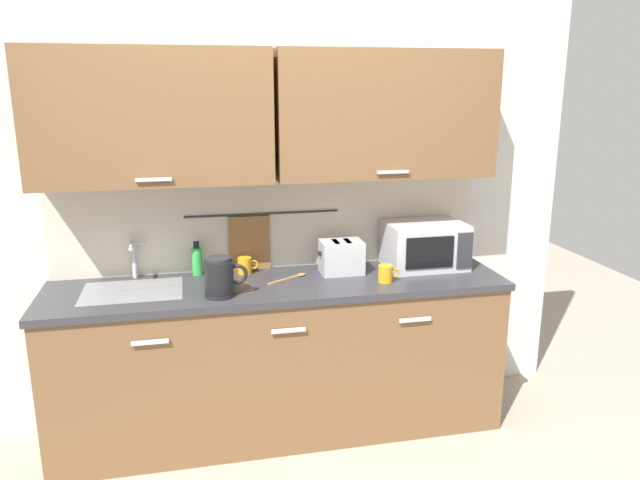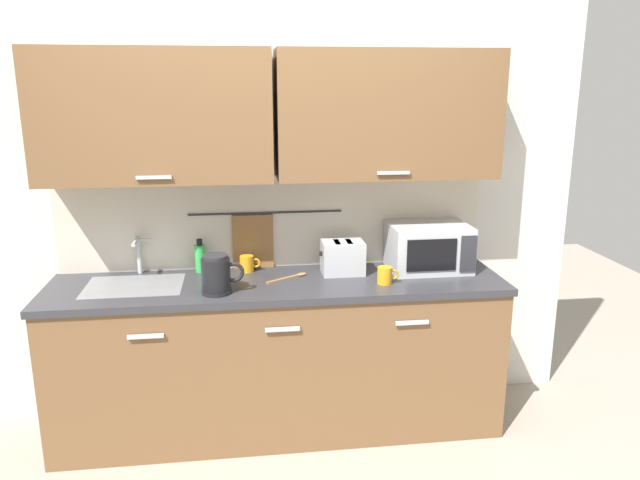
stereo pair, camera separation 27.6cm
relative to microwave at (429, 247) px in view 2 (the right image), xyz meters
The scene contains 11 objects.
ground 1.43m from the microwave, 155.50° to the right, with size 8.00×8.00×0.00m, color #9E9384.
counter_unit 1.08m from the microwave, behind, with size 2.53×0.64×0.90m.
back_wall_assembly 1.03m from the microwave, behind, with size 3.70×0.41×2.50m.
sink_faucet 1.68m from the microwave, behind, with size 0.09×0.17×0.22m.
microwave is the anchor object (origin of this frame).
electric_kettle 1.25m from the microwave, 167.63° to the right, with size 0.23×0.16×0.21m.
dish_soap_bottle 1.34m from the microwave, behind, with size 0.06×0.06×0.20m.
mug_near_sink 1.07m from the microwave, behind, with size 0.12×0.08×0.09m.
toaster 0.52m from the microwave, behind, with size 0.26×0.17×0.19m.
mug_by_kettle 0.40m from the microwave, 143.65° to the right, with size 0.12×0.08×0.09m.
wooden_spoon 0.83m from the microwave, behind, with size 0.25×0.17×0.01m.
Camera 2 is at (-0.19, -2.93, 1.97)m, focal length 34.20 mm.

